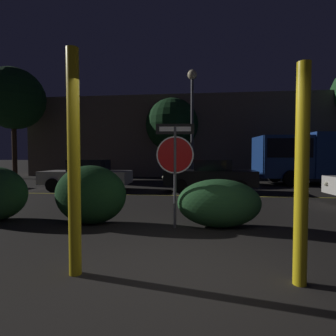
{
  "coord_description": "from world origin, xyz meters",
  "views": [
    {
      "loc": [
        0.25,
        -3.31,
        1.52
      ],
      "look_at": [
        -0.44,
        3.23,
        1.25
      ],
      "focal_mm": 28.0,
      "sensor_mm": 36.0,
      "label": 1
    }
  ],
  "objects_px": {
    "passing_car_1": "(88,175)",
    "delivery_truck": "(317,155)",
    "tree_2": "(13,99)",
    "hedge_bush_2": "(219,203)",
    "tree_0": "(172,125)",
    "yellow_pole_left": "(74,163)",
    "passing_car_2": "(210,176)",
    "street_lamp": "(192,102)",
    "stop_sign": "(175,155)",
    "yellow_pole_right": "(302,175)",
    "hedge_bush_1": "(91,195)"
  },
  "relations": [
    {
      "from": "yellow_pole_right",
      "to": "delivery_truck",
      "type": "bearing_deg",
      "value": 65.84
    },
    {
      "from": "passing_car_2",
      "to": "stop_sign",
      "type": "bearing_deg",
      "value": 172.84
    },
    {
      "from": "passing_car_2",
      "to": "delivery_truck",
      "type": "relative_size",
      "value": 0.57
    },
    {
      "from": "stop_sign",
      "to": "delivery_truck",
      "type": "distance_m",
      "value": 12.27
    },
    {
      "from": "delivery_truck",
      "to": "tree_2",
      "type": "bearing_deg",
      "value": 80.0
    },
    {
      "from": "delivery_truck",
      "to": "tree_2",
      "type": "xyz_separation_m",
      "value": [
        -19.57,
        1.85,
        4.01
      ]
    },
    {
      "from": "street_lamp",
      "to": "tree_0",
      "type": "distance_m",
      "value": 5.43
    },
    {
      "from": "passing_car_1",
      "to": "street_lamp",
      "type": "height_order",
      "value": "street_lamp"
    },
    {
      "from": "yellow_pole_left",
      "to": "yellow_pole_right",
      "type": "height_order",
      "value": "yellow_pole_left"
    },
    {
      "from": "street_lamp",
      "to": "tree_0",
      "type": "bearing_deg",
      "value": 107.27
    },
    {
      "from": "stop_sign",
      "to": "passing_car_1",
      "type": "distance_m",
      "value": 7.67
    },
    {
      "from": "yellow_pole_right",
      "to": "passing_car_1",
      "type": "distance_m",
      "value": 10.53
    },
    {
      "from": "hedge_bush_2",
      "to": "delivery_truck",
      "type": "distance_m",
      "value": 11.66
    },
    {
      "from": "yellow_pole_right",
      "to": "tree_2",
      "type": "relative_size",
      "value": 0.34
    },
    {
      "from": "passing_car_2",
      "to": "tree_2",
      "type": "distance_m",
      "value": 15.42
    },
    {
      "from": "hedge_bush_2",
      "to": "hedge_bush_1",
      "type": "bearing_deg",
      "value": -179.52
    },
    {
      "from": "stop_sign",
      "to": "street_lamp",
      "type": "bearing_deg",
      "value": 82.61
    },
    {
      "from": "hedge_bush_2",
      "to": "delivery_truck",
      "type": "bearing_deg",
      "value": 57.42
    },
    {
      "from": "tree_0",
      "to": "yellow_pole_right",
      "type": "bearing_deg",
      "value": -79.75
    },
    {
      "from": "passing_car_1",
      "to": "street_lamp",
      "type": "distance_m",
      "value": 7.03
    },
    {
      "from": "passing_car_2",
      "to": "yellow_pole_right",
      "type": "bearing_deg",
      "value": -173.02
    },
    {
      "from": "yellow_pole_left",
      "to": "passing_car_1",
      "type": "relative_size",
      "value": 0.71
    },
    {
      "from": "passing_car_1",
      "to": "tree_2",
      "type": "height_order",
      "value": "tree_2"
    },
    {
      "from": "yellow_pole_left",
      "to": "passing_car_2",
      "type": "relative_size",
      "value": 0.71
    },
    {
      "from": "stop_sign",
      "to": "passing_car_1",
      "type": "bearing_deg",
      "value": 120.75
    },
    {
      "from": "passing_car_2",
      "to": "delivery_truck",
      "type": "height_order",
      "value": "delivery_truck"
    },
    {
      "from": "hedge_bush_1",
      "to": "tree_0",
      "type": "height_order",
      "value": "tree_0"
    },
    {
      "from": "yellow_pole_left",
      "to": "passing_car_1",
      "type": "height_order",
      "value": "yellow_pole_left"
    },
    {
      "from": "yellow_pole_right",
      "to": "hedge_bush_2",
      "type": "height_order",
      "value": "yellow_pole_right"
    },
    {
      "from": "hedge_bush_1",
      "to": "passing_car_2",
      "type": "height_order",
      "value": "passing_car_2"
    },
    {
      "from": "stop_sign",
      "to": "passing_car_2",
      "type": "distance_m",
      "value": 6.24
    },
    {
      "from": "passing_car_1",
      "to": "delivery_truck",
      "type": "bearing_deg",
      "value": -73.55
    },
    {
      "from": "street_lamp",
      "to": "tree_2",
      "type": "xyz_separation_m",
      "value": [
        -12.6,
        2.35,
        1.0
      ]
    },
    {
      "from": "hedge_bush_2",
      "to": "stop_sign",
      "type": "bearing_deg",
      "value": -170.53
    },
    {
      "from": "yellow_pole_right",
      "to": "hedge_bush_1",
      "type": "distance_m",
      "value": 4.43
    },
    {
      "from": "passing_car_1",
      "to": "tree_2",
      "type": "relative_size",
      "value": 0.52
    },
    {
      "from": "street_lamp",
      "to": "tree_2",
      "type": "relative_size",
      "value": 0.83
    },
    {
      "from": "hedge_bush_2",
      "to": "tree_0",
      "type": "bearing_deg",
      "value": 99.13
    },
    {
      "from": "passing_car_2",
      "to": "street_lamp",
      "type": "relative_size",
      "value": 0.63
    },
    {
      "from": "tree_0",
      "to": "passing_car_1",
      "type": "bearing_deg",
      "value": -110.59
    },
    {
      "from": "yellow_pole_left",
      "to": "tree_0",
      "type": "xyz_separation_m",
      "value": [
        -0.27,
        16.96,
        2.55
      ]
    },
    {
      "from": "tree_0",
      "to": "hedge_bush_1",
      "type": "bearing_deg",
      "value": -92.21
    },
    {
      "from": "tree_0",
      "to": "hedge_bush_2",
      "type": "bearing_deg",
      "value": -80.87
    },
    {
      "from": "hedge_bush_2",
      "to": "delivery_truck",
      "type": "relative_size",
      "value": 0.25
    },
    {
      "from": "delivery_truck",
      "to": "street_lamp",
      "type": "distance_m",
      "value": 7.61
    },
    {
      "from": "stop_sign",
      "to": "hedge_bush_2",
      "type": "relative_size",
      "value": 1.24
    },
    {
      "from": "yellow_pole_left",
      "to": "yellow_pole_right",
      "type": "relative_size",
      "value": 1.1
    },
    {
      "from": "hedge_bush_1",
      "to": "delivery_truck",
      "type": "relative_size",
      "value": 0.23
    },
    {
      "from": "stop_sign",
      "to": "hedge_bush_1",
      "type": "relative_size",
      "value": 1.36
    },
    {
      "from": "tree_2",
      "to": "delivery_truck",
      "type": "bearing_deg",
      "value": -5.4
    }
  ]
}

